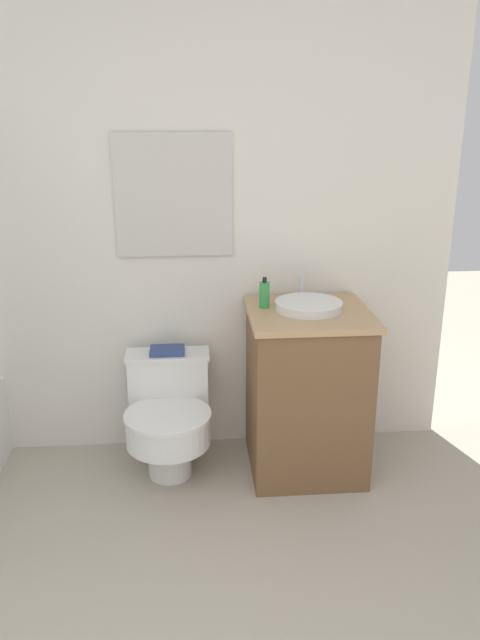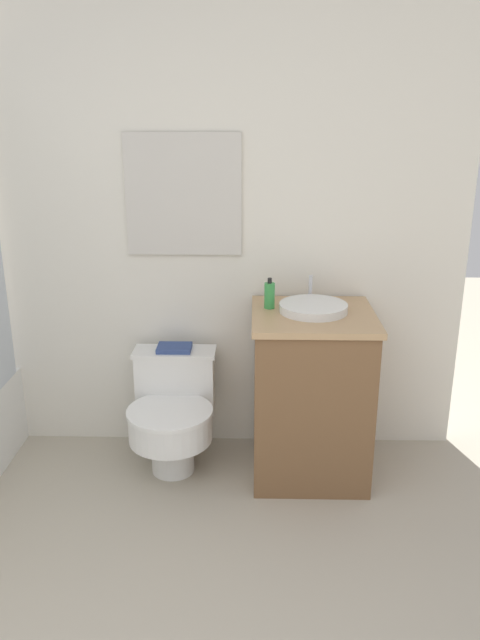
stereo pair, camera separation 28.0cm
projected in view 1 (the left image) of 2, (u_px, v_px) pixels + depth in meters
wall_back at (112, 217)px, 3.08m from camera, size 3.48×0.07×2.50m
toilet at (169, 415)px, 3.11m from camera, size 0.42×0.55×0.58m
vanity at (306, 391)px, 3.11m from camera, size 0.58×0.57×0.84m
sink at (308, 305)px, 2.99m from camera, size 0.32×0.36×0.13m
soap_bottle at (264, 294)px, 3.01m from camera, size 0.05×0.05×0.15m
book_on_tank at (167, 351)px, 3.16m from camera, size 0.17×0.13×0.02m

